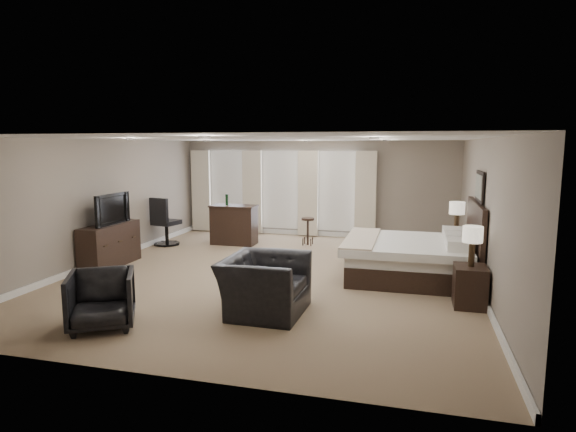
% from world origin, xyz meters
% --- Properties ---
extents(room, '(7.60, 8.60, 2.64)m').
position_xyz_m(room, '(0.00, 0.00, 1.30)').
color(room, '#846D53').
rests_on(room, ground).
extents(window_bay, '(5.25, 0.20, 2.30)m').
position_xyz_m(window_bay, '(-1.00, 4.11, 1.20)').
color(window_bay, silver).
rests_on(window_bay, room).
extents(bed, '(2.30, 2.20, 1.47)m').
position_xyz_m(bed, '(2.58, 0.48, 0.73)').
color(bed, silver).
rests_on(bed, ground).
extents(nightstand_near, '(0.48, 0.58, 0.64)m').
position_xyz_m(nightstand_near, '(3.47, -0.97, 0.32)').
color(nightstand_near, black).
rests_on(nightstand_near, ground).
extents(nightstand_far, '(0.48, 0.59, 0.65)m').
position_xyz_m(nightstand_far, '(3.47, 1.93, 0.32)').
color(nightstand_far, black).
rests_on(nightstand_far, ground).
extents(lamp_near, '(0.30, 0.30, 0.62)m').
position_xyz_m(lamp_near, '(3.47, -0.97, 0.95)').
color(lamp_near, beige).
rests_on(lamp_near, nightstand_near).
extents(lamp_far, '(0.32, 0.32, 0.66)m').
position_xyz_m(lamp_far, '(3.47, 1.93, 0.97)').
color(lamp_far, beige).
rests_on(lamp_far, nightstand_far).
extents(wall_art, '(0.04, 0.96, 0.56)m').
position_xyz_m(wall_art, '(3.70, 0.48, 1.75)').
color(wall_art, slate).
rests_on(wall_art, room).
extents(dresser, '(0.49, 1.51, 0.88)m').
position_xyz_m(dresser, '(-3.45, -0.17, 0.44)').
color(dresser, black).
rests_on(dresser, ground).
extents(tv, '(0.63, 1.10, 0.14)m').
position_xyz_m(tv, '(-3.45, -0.17, 0.95)').
color(tv, black).
rests_on(tv, dresser).
extents(armchair_near, '(0.88, 1.32, 1.14)m').
position_xyz_m(armchair_near, '(0.48, -2.04, 0.57)').
color(armchair_near, black).
rests_on(armchair_near, ground).
extents(armchair_far, '(1.12, 1.10, 0.86)m').
position_xyz_m(armchair_far, '(-1.49, -3.18, 0.43)').
color(armchair_far, black).
rests_on(armchair_far, ground).
extents(bar_counter, '(1.15, 0.60, 1.00)m').
position_xyz_m(bar_counter, '(-1.78, 2.57, 0.50)').
color(bar_counter, black).
rests_on(bar_counter, ground).
extents(bar_stool_left, '(0.43, 0.43, 0.78)m').
position_xyz_m(bar_stool_left, '(-2.23, 3.42, 0.39)').
color(bar_stool_left, black).
rests_on(bar_stool_left, ground).
extents(bar_stool_right, '(0.43, 0.43, 0.68)m').
position_xyz_m(bar_stool_right, '(0.05, 2.93, 0.34)').
color(bar_stool_right, black).
rests_on(bar_stool_right, ground).
extents(desk_chair, '(0.74, 0.74, 1.21)m').
position_xyz_m(desk_chair, '(-3.37, 2.02, 0.61)').
color(desk_chair, black).
rests_on(desk_chair, ground).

